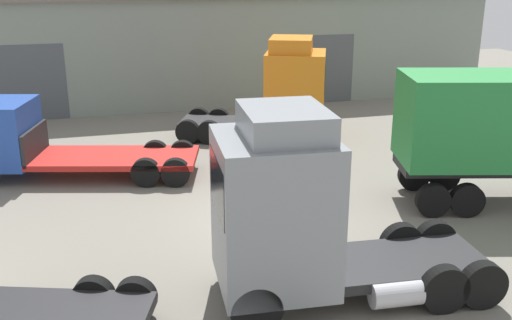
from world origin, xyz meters
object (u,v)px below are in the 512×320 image
at_px(flatbed_truck_blue, 37,141).
at_px(oil_drum, 315,194).
at_px(tractor_unit_orange, 285,92).
at_px(tractor_unit_grey, 294,214).

height_order(flatbed_truck_blue, oil_drum, flatbed_truck_blue).
height_order(tractor_unit_orange, tractor_unit_grey, tractor_unit_grey).
xyz_separation_m(tractor_unit_orange, tractor_unit_grey, (-3.76, -12.27, 0.05)).
bearing_deg(tractor_unit_orange, oil_drum, -78.62).
height_order(tractor_unit_orange, oil_drum, tractor_unit_orange).
distance_m(tractor_unit_orange, flatbed_truck_blue, 10.01).
height_order(tractor_unit_grey, oil_drum, tractor_unit_grey).
xyz_separation_m(tractor_unit_orange, oil_drum, (-1.40, -7.44, -1.59)).
xyz_separation_m(tractor_unit_grey, oil_drum, (2.35, 4.83, -1.64)).
bearing_deg(tractor_unit_orange, tractor_unit_grey, -84.96).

